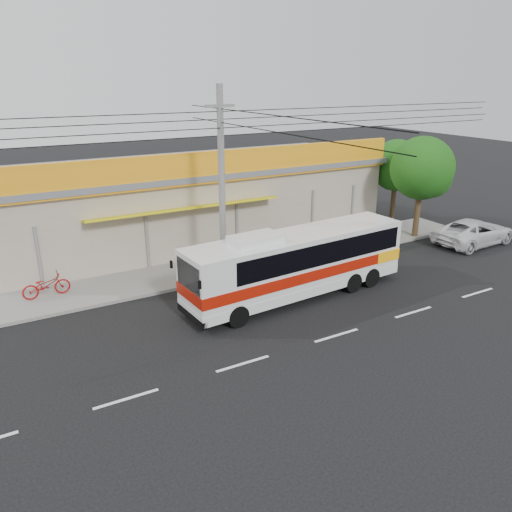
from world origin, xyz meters
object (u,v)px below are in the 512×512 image
at_px(tree_near, 424,170).
at_px(tree_far, 398,167).
at_px(utility_pole, 220,122).
at_px(white_car, 474,232).
at_px(motorbike_red, 46,285).
at_px(coach_bus, 300,259).

bearing_deg(tree_near, tree_far, 69.35).
bearing_deg(tree_far, utility_pole, -165.20).
bearing_deg(white_car, motorbike_red, 77.87).
distance_m(white_car, tree_near, 4.60).
bearing_deg(white_car, utility_pole, 80.71).
distance_m(motorbike_red, white_car, 23.07).
height_order(white_car, tree_far, tree_far).
xyz_separation_m(white_car, tree_near, (-1.98, 2.43, 3.36)).
bearing_deg(coach_bus, utility_pole, 123.22).
height_order(white_car, utility_pole, utility_pole).
distance_m(coach_bus, utility_pole, 6.78).
bearing_deg(utility_pole, coach_bus, -52.83).
height_order(utility_pole, tree_near, utility_pole).
bearing_deg(motorbike_red, tree_far, -88.16).
distance_m(tree_near, tree_far, 3.52).
distance_m(white_car, utility_pole, 16.68).
distance_m(motorbike_red, tree_near, 21.08).
bearing_deg(utility_pole, tree_far, 14.80).
relative_size(tree_near, tree_far, 1.11).
xyz_separation_m(utility_pole, tree_near, (13.20, 0.54, -3.28)).
distance_m(coach_bus, tree_far, 14.08).
xyz_separation_m(coach_bus, white_car, (12.91, 1.10, -1.00)).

